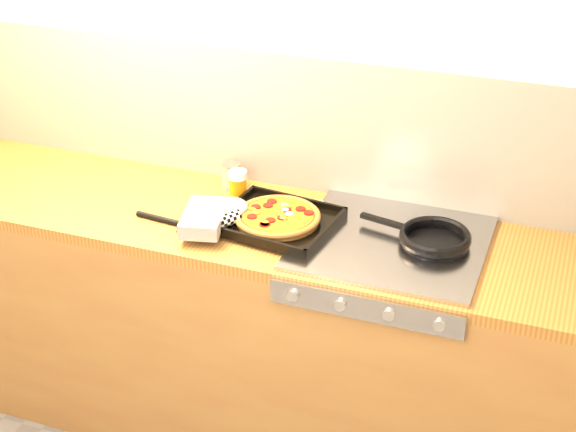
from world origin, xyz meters
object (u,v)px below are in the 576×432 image
at_px(pizza_on_tray, 258,217).
at_px(tomato_can, 231,176).
at_px(frying_pan, 433,238).
at_px(juice_glass, 238,185).

bearing_deg(pizza_on_tray, tomato_can, 129.72).
xyz_separation_m(frying_pan, juice_glass, (-0.72, 0.10, 0.02)).
bearing_deg(tomato_can, juice_glass, -50.70).
xyz_separation_m(frying_pan, tomato_can, (-0.78, 0.17, 0.01)).
height_order(frying_pan, juice_glass, juice_glass).
relative_size(frying_pan, juice_glass, 3.72).
relative_size(pizza_on_tray, juice_glass, 4.72).
bearing_deg(frying_pan, juice_glass, 171.90).
xyz_separation_m(pizza_on_tray, frying_pan, (0.58, 0.07, -0.01)).
bearing_deg(juice_glass, pizza_on_tray, -50.11).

